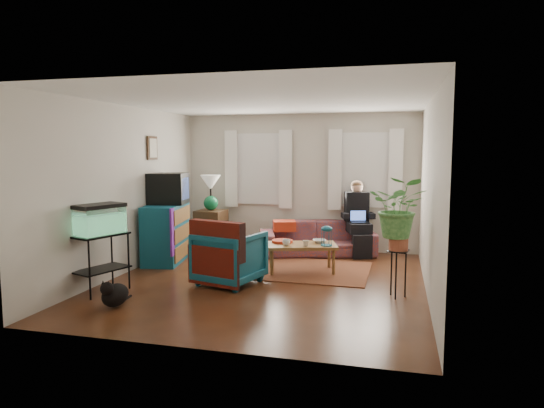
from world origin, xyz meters
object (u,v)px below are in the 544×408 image
(coffee_table, at_px, (301,258))
(aquarium_stand, at_px, (101,263))
(sofa, at_px, (317,233))
(side_table, at_px, (211,230))
(plant_stand, at_px, (398,274))
(armchair, at_px, (230,255))
(dresser, at_px, (166,233))

(coffee_table, bearing_deg, aquarium_stand, -160.25)
(sofa, height_order, side_table, sofa)
(sofa, distance_m, side_table, 2.08)
(sofa, xyz_separation_m, plant_stand, (1.44, -2.35, -0.10))
(armchair, distance_m, plant_stand, 2.34)
(coffee_table, relative_size, plant_stand, 1.73)
(coffee_table, bearing_deg, plant_stand, -50.41)
(side_table, distance_m, aquarium_stand, 3.13)
(dresser, height_order, aquarium_stand, dresser)
(sofa, xyz_separation_m, aquarium_stand, (-2.43, -3.10, -0.01))
(side_table, height_order, dresser, dresser)
(side_table, bearing_deg, sofa, -0.06)
(sofa, relative_size, armchair, 2.47)
(sofa, height_order, coffee_table, sofa)
(side_table, bearing_deg, coffee_table, -33.51)
(aquarium_stand, relative_size, coffee_table, 0.73)
(aquarium_stand, xyz_separation_m, coffee_table, (2.40, 1.75, -0.17))
(dresser, bearing_deg, sofa, 17.04)
(aquarium_stand, bearing_deg, plant_stand, 30.12)
(plant_stand, bearing_deg, sofa, 121.47)
(dresser, bearing_deg, plant_stand, -26.12)
(side_table, bearing_deg, armchair, -62.42)
(plant_stand, bearing_deg, armchair, 177.75)
(sofa, distance_m, plant_stand, 2.76)
(dresser, xyz_separation_m, coffee_table, (2.39, -0.13, -0.27))
(aquarium_stand, distance_m, plant_stand, 3.94)
(side_table, distance_m, armchair, 2.55)
(aquarium_stand, relative_size, armchair, 0.94)
(sofa, xyz_separation_m, side_table, (-2.08, 0.00, -0.03))
(sofa, relative_size, side_table, 2.75)
(sofa, distance_m, aquarium_stand, 3.94)
(armchair, bearing_deg, dresser, -18.78)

